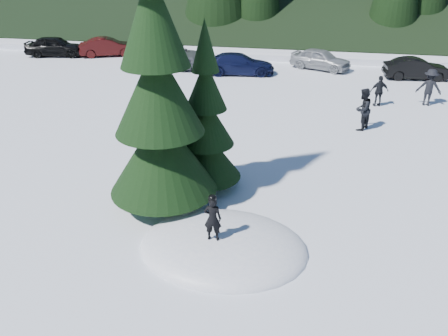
% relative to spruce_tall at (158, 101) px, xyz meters
% --- Properties ---
extents(ground, '(200.00, 200.00, 0.00)m').
position_rel_spruce_tall_xyz_m(ground, '(2.20, -1.80, -3.32)').
color(ground, white).
rests_on(ground, ground).
extents(snow_mound, '(4.48, 3.52, 0.96)m').
position_rel_spruce_tall_xyz_m(snow_mound, '(2.20, -1.80, -3.32)').
color(snow_mound, white).
rests_on(snow_mound, ground).
extents(spruce_tall, '(3.20, 3.20, 8.60)m').
position_rel_spruce_tall_xyz_m(spruce_tall, '(0.00, 0.00, 0.00)').
color(spruce_tall, '#301E10').
rests_on(spruce_tall, ground).
extents(spruce_short, '(2.20, 2.20, 5.37)m').
position_rel_spruce_tall_xyz_m(spruce_short, '(1.00, 1.40, -1.22)').
color(spruce_short, '#301E10').
rests_on(spruce_short, ground).
extents(child_skier, '(0.46, 0.31, 1.21)m').
position_rel_spruce_tall_xyz_m(child_skier, '(2.00, -2.12, -2.23)').
color(child_skier, black).
rests_on(child_skier, snow_mound).
extents(adult_0, '(1.05, 1.12, 1.84)m').
position_rel_spruce_tall_xyz_m(adult_0, '(6.34, 7.81, -2.40)').
color(adult_0, black).
rests_on(adult_0, ground).
extents(adult_1, '(0.96, 0.56, 1.54)m').
position_rel_spruce_tall_xyz_m(adult_1, '(7.44, 11.35, -2.55)').
color(adult_1, black).
rests_on(adult_1, ground).
extents(adult_2, '(1.30, 0.90, 1.83)m').
position_rel_spruce_tall_xyz_m(adult_2, '(9.89, 12.03, -2.40)').
color(adult_2, black).
rests_on(adult_2, ground).
extents(car_0, '(4.55, 2.49, 1.47)m').
position_rel_spruce_tall_xyz_m(car_0, '(-14.81, 18.78, -2.59)').
color(car_0, black).
rests_on(car_0, ground).
extents(car_1, '(4.31, 2.97, 1.35)m').
position_rel_spruce_tall_xyz_m(car_1, '(-11.01, 19.61, -2.65)').
color(car_1, black).
rests_on(car_1, ground).
extents(car_2, '(5.78, 3.99, 1.47)m').
position_rel_spruce_tall_xyz_m(car_2, '(-5.44, 17.54, -2.59)').
color(car_2, '#54585D').
rests_on(car_2, ground).
extents(car_3, '(4.69, 2.45, 1.30)m').
position_rel_spruce_tall_xyz_m(car_3, '(-0.54, 16.29, -2.67)').
color(car_3, '#0E1334').
rests_on(car_3, ground).
extents(car_4, '(4.26, 3.04, 1.35)m').
position_rel_spruce_tall_xyz_m(car_4, '(4.51, 18.60, -2.65)').
color(car_4, gray).
rests_on(car_4, ground).
extents(car_5, '(3.97, 1.72, 1.27)m').
position_rel_spruce_tall_xyz_m(car_5, '(10.27, 17.27, -2.68)').
color(car_5, black).
rests_on(car_5, ground).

